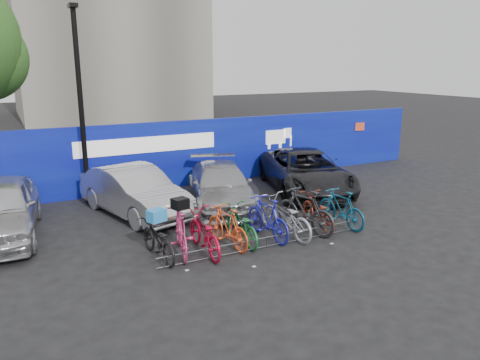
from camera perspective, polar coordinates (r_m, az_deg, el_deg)
ground at (r=12.10m, az=1.83°, el=-7.33°), size 100.00×100.00×0.00m
hoarding at (r=17.06m, az=-7.94°, el=3.12°), size 22.00×0.18×2.40m
lamppost at (r=15.44m, az=-18.87°, el=9.11°), size 0.25×0.50×6.11m
bike_rack at (r=11.55m, az=3.29°, el=-7.54°), size 5.60×0.03×0.30m
car_1 at (r=14.18m, az=-12.76°, el=-1.39°), size 2.60×4.59×1.43m
car_2 at (r=14.74m, az=-2.34°, el=-0.68°), size 3.07×4.86×1.31m
car_3 at (r=16.51m, az=8.01°, el=1.04°), size 3.85×5.68×1.45m
bike_0 at (r=11.00m, az=-10.00°, el=-7.22°), size 0.78×1.80×0.92m
bike_1 at (r=11.15m, az=-7.20°, el=-6.25°), size 0.94×1.94×1.13m
bike_2 at (r=11.16m, az=-4.43°, el=-6.44°), size 0.76×1.97×1.02m
bike_3 at (r=11.51m, az=-1.54°, el=-5.72°), size 0.74×1.77×1.03m
bike_4 at (r=11.77m, az=0.16°, el=-5.48°), size 0.73×1.84×0.95m
bike_5 at (r=12.02m, az=3.36°, el=-4.66°), size 0.64×1.88×1.11m
bike_6 at (r=12.23m, az=5.50°, el=-4.50°), size 0.95×2.09×1.06m
bike_7 at (r=12.58m, az=7.91°, el=-3.72°), size 1.03×2.06×1.19m
bike_8 at (r=12.93m, az=9.43°, el=-3.83°), size 0.91×1.89×0.96m
bike_9 at (r=13.18m, az=12.22°, el=-3.39°), size 0.66×1.79×1.05m
cargo_crate at (r=10.80m, az=-10.13°, el=-4.28°), size 0.46×0.40×0.27m
cargo_topcase at (r=10.93m, az=-7.31°, el=-2.86°), size 0.41×0.38×0.25m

